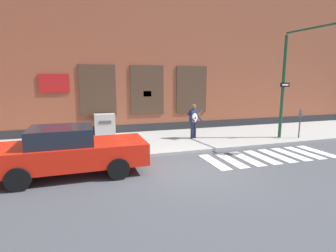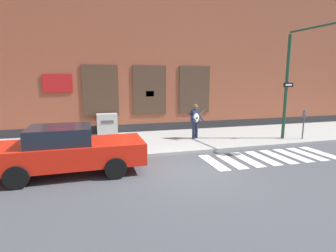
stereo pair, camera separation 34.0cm
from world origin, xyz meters
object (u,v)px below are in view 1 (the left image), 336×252
(utility_box, at_px, (105,125))
(red_car, at_px, (69,151))
(parking_meter, at_px, (300,119))
(busker, at_px, (194,119))
(traffic_light, at_px, (306,64))

(utility_box, bearing_deg, red_car, -105.56)
(red_car, xyz_separation_m, parking_meter, (10.55, 1.68, 0.30))
(utility_box, bearing_deg, busker, -26.30)
(red_car, bearing_deg, utility_box, 74.44)
(busker, bearing_deg, parking_meter, -16.81)
(busker, distance_m, utility_box, 4.59)
(busker, height_order, parking_meter, busker)
(busker, height_order, traffic_light, traffic_light)
(busker, bearing_deg, traffic_light, -27.20)
(red_car, xyz_separation_m, traffic_light, (9.91, 0.95, 2.89))
(red_car, relative_size, utility_box, 4.15)
(busker, relative_size, traffic_light, 0.33)
(parking_meter, bearing_deg, utility_box, 158.76)
(parking_meter, bearing_deg, traffic_light, -131.50)
(red_car, height_order, busker, busker)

